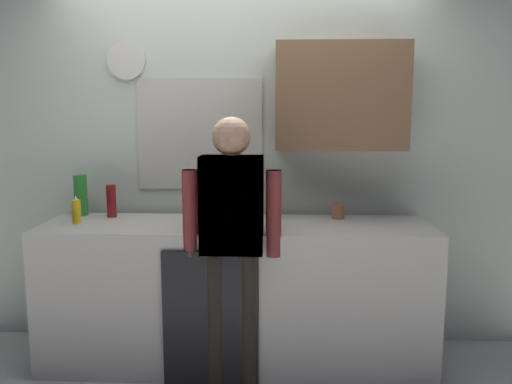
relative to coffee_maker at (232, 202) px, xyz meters
name	(u,v)px	position (x,y,z in m)	size (l,w,h in m)	color
ground_plane	(233,384)	(0.02, -0.25, -1.07)	(8.00, 8.00, 0.00)	silver
kitchen_counter	(237,294)	(0.02, 0.05, -0.61)	(2.46, 0.64, 0.92)	beige
dishwasher_panel	(210,320)	(-0.11, -0.28, -0.65)	(0.56, 0.02, 0.83)	black
back_wall_assembly	(253,150)	(0.11, 0.45, 0.30)	(4.06, 0.42, 2.60)	silver
coffee_maker	(232,202)	(0.00, 0.00, 0.00)	(0.20, 0.20, 0.33)	black
bottle_amber_beer	(196,206)	(-0.23, 0.05, -0.03)	(0.06, 0.06, 0.23)	brown
bottle_red_vinegar	(111,201)	(-0.84, 0.24, -0.04)	(0.06, 0.06, 0.22)	maroon
bottle_clear_soda	(81,195)	(-1.06, 0.29, -0.01)	(0.09, 0.09, 0.28)	#2D8C33
bottle_olive_oil	(272,199)	(0.24, 0.27, -0.02)	(0.06, 0.06, 0.25)	olive
bottle_dark_sauce	(251,205)	(0.11, 0.22, -0.06)	(0.06, 0.06, 0.18)	black
cup_terracotta_mug	(338,212)	(0.69, 0.24, -0.10)	(0.08, 0.08, 0.09)	#B26647
dish_soap	(76,211)	(-0.99, 0.03, -0.07)	(0.06, 0.06, 0.18)	yellow
person_at_sink	(232,231)	(0.02, -0.25, -0.12)	(0.57, 0.22, 1.60)	black
person_guest	(232,231)	(0.02, -0.25, -0.12)	(0.57, 0.22, 1.60)	brown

